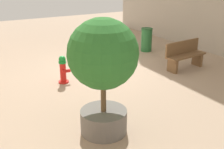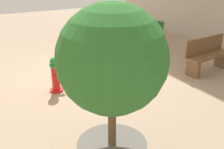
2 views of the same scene
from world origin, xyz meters
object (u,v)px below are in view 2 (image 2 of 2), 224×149
Objects in this scene: planter_tree at (112,76)px; trash_bin at (157,36)px; fire_hydrant at (56,75)px; bench_near at (207,54)px.

planter_tree is 2.47× the size of trash_bin.
trash_bin reaches higher than fire_hydrant.
bench_near is 4.87m from planter_tree.
planter_tree is 6.44m from trash_bin.
planter_tree is (4.27, 2.14, 0.99)m from bench_near.
fire_hydrant is 3.16m from planter_tree.
fire_hydrant is 0.53× the size of bench_near.
bench_near is 1.65× the size of trash_bin.
fire_hydrant is 0.35× the size of planter_tree.
fire_hydrant is 4.14m from bench_near.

